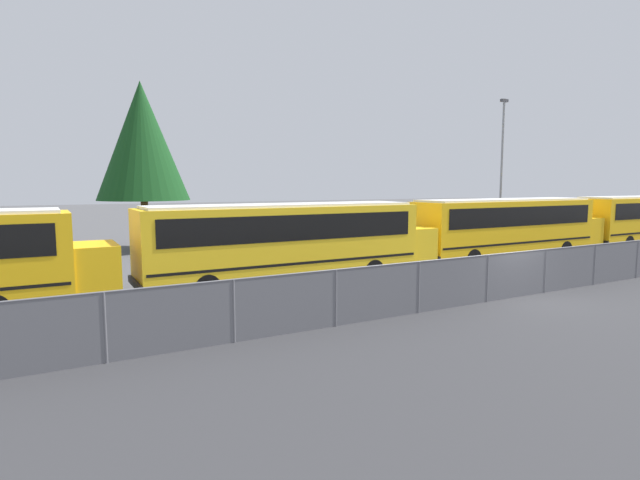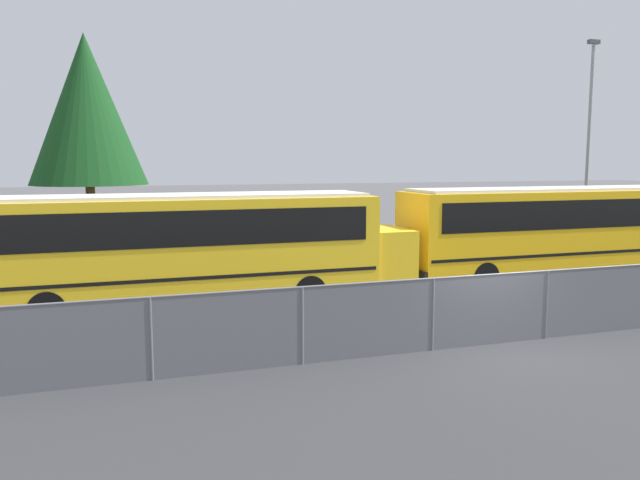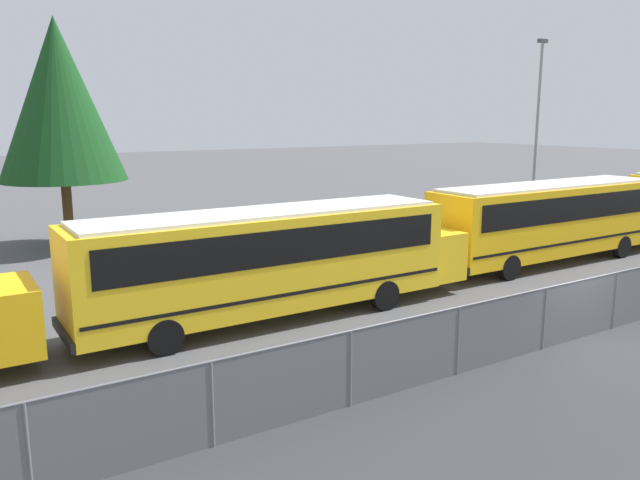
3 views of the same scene
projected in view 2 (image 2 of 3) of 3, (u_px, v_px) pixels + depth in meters
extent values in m
plane|color=#4C4C4F|center=(490.00, 344.00, 14.50)|extent=(200.00, 200.00, 0.00)
cube|color=#9EA0A5|center=(491.00, 310.00, 14.39)|extent=(118.71, 0.03, 1.65)
cube|color=slate|center=(492.00, 310.00, 14.38)|extent=(118.71, 0.01, 1.65)
cylinder|color=slate|center=(492.00, 275.00, 14.29)|extent=(118.71, 0.05, 0.05)
cylinder|color=slate|center=(151.00, 339.00, 12.01)|extent=(0.07, 0.07, 1.65)
cylinder|color=slate|center=(302.00, 326.00, 12.96)|extent=(0.07, 0.07, 1.65)
cylinder|color=slate|center=(432.00, 315.00, 13.92)|extent=(0.07, 0.07, 1.65)
cylinder|color=slate|center=(546.00, 305.00, 14.87)|extent=(0.07, 0.07, 1.65)
cube|color=yellow|center=(181.00, 245.00, 17.89)|extent=(11.35, 2.48, 2.72)
cube|color=black|center=(180.00, 224.00, 17.82)|extent=(10.44, 2.52, 0.98)
cube|color=black|center=(182.00, 271.00, 17.99)|extent=(11.12, 2.51, 0.10)
cube|color=yellow|center=(383.00, 254.00, 19.95)|extent=(1.36, 2.28, 1.63)
cube|color=silver|center=(180.00, 196.00, 17.72)|extent=(10.78, 2.23, 0.10)
cylinder|color=black|center=(289.00, 278.00, 20.22)|extent=(0.95, 0.28, 0.95)
cylinder|color=black|center=(309.00, 291.00, 18.11)|extent=(0.95, 0.28, 0.95)
cylinder|color=black|center=(54.00, 292.00, 18.02)|extent=(0.95, 0.28, 0.95)
cylinder|color=black|center=(47.00, 309.00, 15.91)|extent=(0.95, 0.28, 0.95)
cube|color=yellow|center=(553.00, 228.00, 22.44)|extent=(11.35, 2.48, 2.72)
cube|color=black|center=(554.00, 212.00, 22.36)|extent=(10.44, 2.52, 0.98)
cube|color=black|center=(552.00, 249.00, 22.53)|extent=(11.12, 2.51, 0.10)
cube|color=black|center=(409.00, 270.00, 20.80)|extent=(0.12, 2.48, 0.24)
cube|color=silver|center=(555.00, 189.00, 22.26)|extent=(10.78, 2.23, 0.10)
cylinder|color=black|center=(606.00, 256.00, 24.76)|extent=(0.95, 0.28, 0.95)
cylinder|color=black|center=(450.00, 266.00, 22.56)|extent=(0.95, 0.28, 0.95)
cylinder|color=black|center=(485.00, 276.00, 20.45)|extent=(0.95, 0.28, 0.95)
cylinder|color=gray|center=(588.00, 147.00, 30.80)|extent=(0.16, 0.16, 9.81)
cube|color=#47474C|center=(594.00, 42.00, 30.16)|extent=(0.60, 0.24, 0.20)
cylinder|color=#51381E|center=(92.00, 216.00, 30.59)|extent=(0.44, 0.44, 3.09)
cone|color=#144219|center=(87.00, 110.00, 29.94)|extent=(5.55, 5.55, 7.21)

